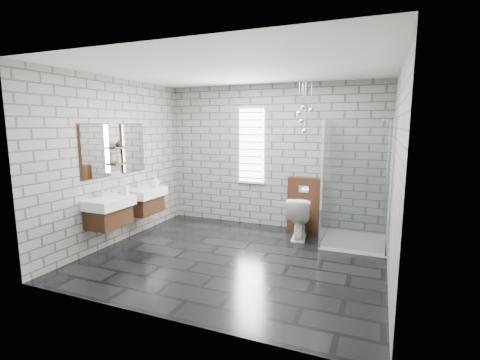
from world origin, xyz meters
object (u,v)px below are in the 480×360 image
Objects in this scene: shower_enclosure at (349,215)px; cistern_panel at (304,204)px; vanity_left at (107,204)px; vanity_right at (143,193)px; toilet at (299,217)px.

cistern_panel is at bearing 147.96° from shower_enclosure.
vanity_right is at bearing 90.00° from vanity_left.
cistern_panel is (2.58, 2.20, -0.26)m from vanity_left.
shower_enclosure is (3.41, 0.81, -0.25)m from vanity_right.
vanity_right is 2.91m from cistern_panel.
cistern_panel is at bearing -97.21° from toilet.
vanity_right is (0.00, 0.87, 0.00)m from vanity_left.
vanity_left is 2.17× the size of toilet.
vanity_left is at bearing 27.17° from toilet.
vanity_left is 1.00× the size of vanity_right.
shower_enclosure reaches higher than vanity_left.
toilet is at bearing 34.38° from vanity_left.
vanity_left is at bearing -90.00° from vanity_right.
vanity_left is at bearing -139.59° from cistern_panel.
shower_enclosure is at bearing -32.04° from cistern_panel.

